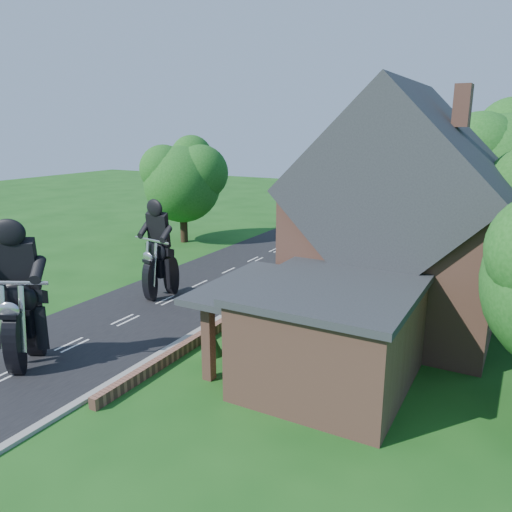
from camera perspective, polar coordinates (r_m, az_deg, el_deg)
The scene contains 16 objects.
ground at distance 23.27m, azimuth -14.70°, elevation -7.13°, with size 120.00×120.00×0.00m, color #154914.
road at distance 23.27m, azimuth -14.70°, elevation -7.11°, with size 7.00×80.00×0.02m, color black.
kerb at distance 21.04m, azimuth -7.37°, elevation -8.96°, with size 0.30×80.00×0.12m, color gray.
garden_wall at distance 24.60m, azimuth 0.76°, elevation -4.94°, with size 0.30×22.00×0.40m, color #8C5A47.
house at distance 22.33m, azimuth 16.22°, elevation 3.48°, with size 9.54×8.64×10.24m.
annex at distance 16.95m, azimuth 8.18°, elevation -8.68°, with size 7.05×5.94×3.44m.
tree_behind_left at distance 33.43m, azimuth 16.88°, elevation 9.35°, with size 6.94×6.40×9.16m.
tree_far_road at distance 37.07m, azimuth -7.88°, elevation 8.90°, with size 6.08×5.60×7.84m.
shrub_a at distance 19.22m, azimuth -5.18°, elevation -9.65°, with size 0.90×0.90×1.10m, color #123916.
shrub_b at distance 21.16m, azimuth -1.36°, elevation -7.26°, with size 0.90×0.90×1.10m, color #123916.
shrub_c at distance 23.21m, azimuth 1.77°, elevation -5.25°, with size 0.90×0.90×1.10m, color #123916.
shrub_d at distance 27.53m, azimuth 6.55°, elevation -2.13°, with size 0.90×0.90×1.10m, color #123916.
shrub_e at distance 29.77m, azimuth 8.40°, elevation -0.91°, with size 0.90×0.90×1.10m, color #123916.
shrub_f at distance 32.05m, azimuth 9.99°, elevation 0.14°, with size 0.90×0.90×1.10m, color #123916.
motorcycle_lead at distance 20.02m, azimuth -24.81°, elevation -9.17°, with size 0.44×1.75×1.63m, color black, non-canonical shape.
motorcycle_follow at distance 25.67m, azimuth -10.80°, elevation -3.06°, with size 0.41×1.62×1.51m, color black, non-canonical shape.
Camera 1 is at (15.25, -15.43, 8.41)m, focal length 35.00 mm.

